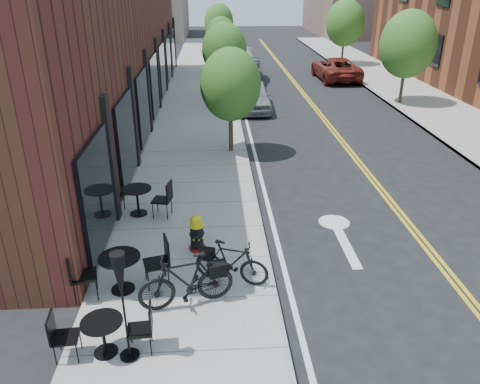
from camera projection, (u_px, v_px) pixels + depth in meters
name	position (u px, v px, depth m)	size (l,w,h in m)	color
ground	(278.00, 300.00, 9.76)	(120.00, 120.00, 0.00)	black
sidewalk_near	(195.00, 144.00, 18.69)	(4.00, 70.00, 0.12)	#9E9B93
building_near	(93.00, 42.00, 20.64)	(5.00, 28.00, 7.00)	#4F1C19
tree_near_a	(231.00, 85.00, 16.79)	(2.20, 2.20, 3.81)	#382B1E
tree_near_b	(224.00, 50.00, 24.00)	(2.30, 2.30, 3.98)	#382B1E
tree_near_c	(221.00, 36.00, 31.33)	(2.10, 2.10, 3.67)	#382B1E
tree_near_d	(219.00, 22.00, 38.48)	(2.40, 2.40, 4.11)	#382B1E
tree_far_b	(408.00, 44.00, 23.44)	(2.80, 2.80, 4.62)	#382B1E
tree_far_c	(345.00, 23.00, 34.32)	(2.80, 2.80, 4.62)	#382B1E
fire_hydrant	(197.00, 233.00, 11.18)	(0.51, 0.51, 0.93)	maroon
bicycle_left	(186.00, 280.00, 9.20)	(0.54, 1.93, 1.16)	black
bicycle_right	(231.00, 262.00, 9.94)	(0.46, 1.64, 0.98)	black
bistro_set_a	(103.00, 332.00, 8.03)	(1.69, 0.78, 0.90)	black
bistro_set_b	(121.00, 268.00, 9.65)	(2.03, 1.04, 1.07)	black
bistro_set_c	(137.00, 197.00, 12.83)	(1.93, 0.97, 1.01)	black
patio_umbrella	(121.00, 285.00, 7.52)	(0.34, 0.34, 2.09)	black
parked_car_a	(254.00, 96.00, 23.47)	(1.65, 4.10, 1.40)	gray
parked_car_b	(248.00, 70.00, 29.80)	(1.55, 4.44, 1.46)	black
parked_car_c	(242.00, 63.00, 31.89)	(2.20, 5.42, 1.57)	#ACACB1
parked_car_far	(336.00, 69.00, 30.38)	(2.38, 5.17, 1.44)	maroon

